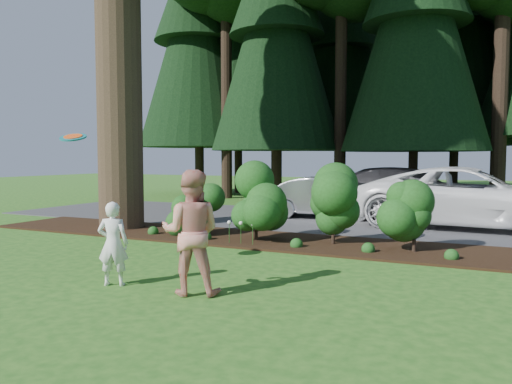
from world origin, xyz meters
TOP-DOWN VIEW (x-y plane):
  - ground at (0.00, 0.00)m, footprint 80.00×80.00m
  - mulch_bed at (0.00, 3.25)m, footprint 16.00×2.50m
  - driveway at (0.00, 7.50)m, footprint 22.00×6.00m
  - shrub_row at (0.77, 3.14)m, footprint 6.53×1.60m
  - lily_cluster at (-0.30, 2.40)m, footprint 0.69×0.09m
  - car_silver_wagon at (-0.09, 8.10)m, footprint 4.19×1.98m
  - car_white_suv at (4.28, 7.61)m, footprint 6.28×3.09m
  - car_dark_suv at (2.21, 9.80)m, footprint 5.94×3.17m
  - child at (-0.50, -1.59)m, footprint 0.57×0.48m
  - adult at (0.87, -1.47)m, footprint 1.08×0.96m
  - frisbee at (-1.64, -1.24)m, footprint 0.46×0.43m

SIDE VIEW (x-z plane):
  - ground at x=0.00m, z-range 0.00..0.00m
  - driveway at x=0.00m, z-range 0.00..0.03m
  - mulch_bed at x=0.00m, z-range 0.00..0.05m
  - lily_cluster at x=-0.30m, z-range 0.21..0.78m
  - child at x=-0.50m, z-range 0.00..1.33m
  - car_silver_wagon at x=-0.09m, z-range 0.03..1.36m
  - shrub_row at x=0.77m, z-range 0.00..1.61m
  - car_dark_suv at x=2.21m, z-range 0.03..1.67m
  - car_white_suv at x=4.28m, z-range 0.03..1.74m
  - adult at x=0.87m, z-range 0.00..1.84m
  - frisbee at x=-1.64m, z-range 2.26..2.46m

